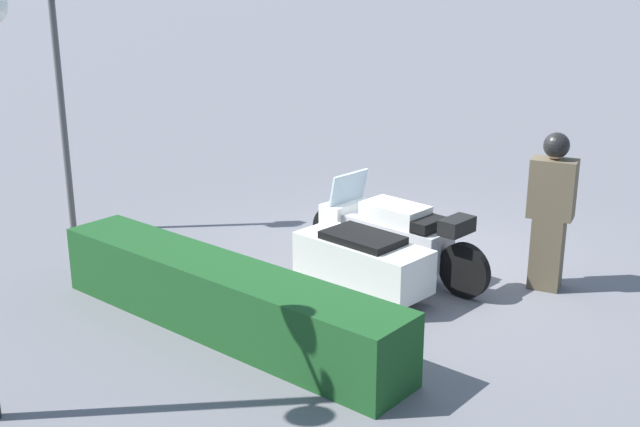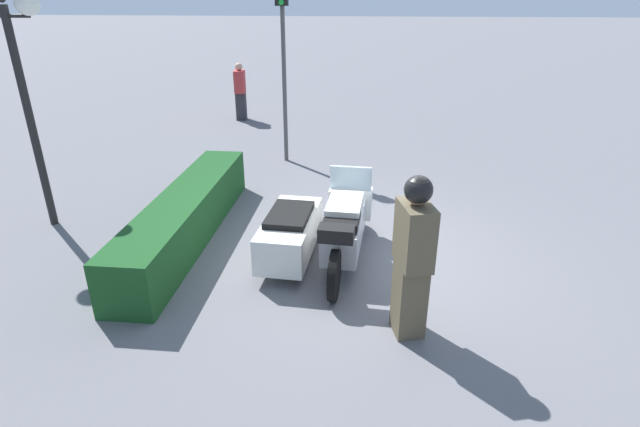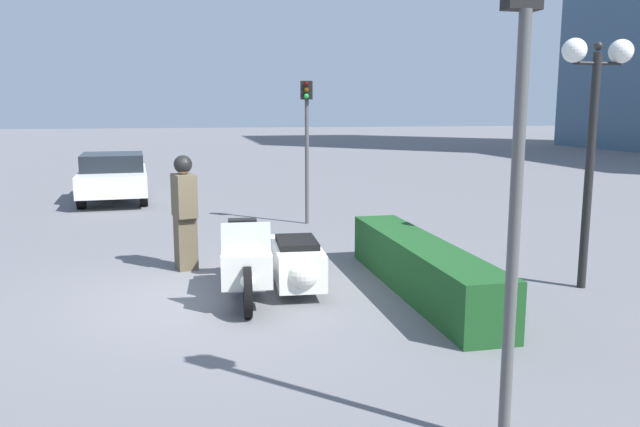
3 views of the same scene
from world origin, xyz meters
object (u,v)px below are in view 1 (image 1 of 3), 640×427
(hedge_bush_curbside, at_px, (223,299))
(traffic_light_near, at_px, (59,62))
(officer_rider, at_px, (551,208))
(police_motorcycle, at_px, (372,245))

(hedge_bush_curbside, bearing_deg, traffic_light_near, -12.40)
(officer_rider, height_order, hedge_bush_curbside, officer_rider)
(officer_rider, xyz_separation_m, hedge_bush_curbside, (2.03, 3.24, -0.61))
(police_motorcycle, bearing_deg, hedge_bush_curbside, 82.97)
(police_motorcycle, xyz_separation_m, hedge_bush_curbside, (0.38, 2.05, -0.10))
(officer_rider, distance_m, traffic_light_near, 6.61)
(hedge_bush_curbside, bearing_deg, officer_rider, -122.07)
(officer_rider, bearing_deg, traffic_light_near, 96.90)
(police_motorcycle, distance_m, hedge_bush_curbside, 2.08)
(traffic_light_near, bearing_deg, hedge_bush_curbside, -13.79)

